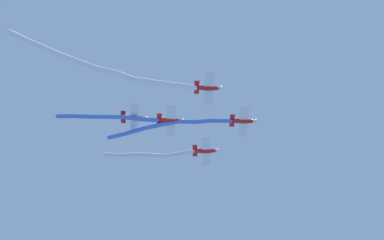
# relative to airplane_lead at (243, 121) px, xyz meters

# --- Properties ---
(airplane_lead) EXTENTS (4.84, 6.20, 1.58)m
(airplane_lead) POSITION_rel_airplane_lead_xyz_m (0.00, 0.00, 0.00)
(airplane_lead) COLOR red
(smoke_trail_lead) EXTENTS (20.20, 7.48, 1.60)m
(smoke_trail_lead) POSITION_rel_airplane_lead_xyz_m (11.44, 5.13, -0.57)
(smoke_trail_lead) COLOR #4C75DB
(airplane_left_wing) EXTENTS (4.86, 6.25, 1.58)m
(airplane_left_wing) POSITION_rel_airplane_lead_xyz_m (8.27, -2.50, -0.40)
(airplane_left_wing) COLOR red
(smoke_trail_left_wing) EXTENTS (14.12, 7.49, 1.73)m
(smoke_trail_left_wing) POSITION_rel_airplane_lead_xyz_m (17.10, 1.74, -1.15)
(smoke_trail_left_wing) COLOR white
(airplane_right_wing) EXTENTS (4.82, 6.17, 1.58)m
(airplane_right_wing) POSITION_rel_airplane_lead_xyz_m (2.51, 8.27, 0.30)
(airplane_right_wing) COLOR red
(smoke_trail_right_wing) EXTENTS (23.08, 21.67, 3.84)m
(smoke_trail_right_wing) POSITION_rel_airplane_lead_xyz_m (16.43, 18.95, 1.81)
(smoke_trail_right_wing) COLOR white
(airplane_slot) EXTENTS (4.83, 6.15, 1.58)m
(airplane_slot) POSITION_rel_airplane_lead_xyz_m (10.78, 5.76, -0.20)
(airplane_slot) COLOR red
(smoke_trail_slot) EXTENTS (15.37, 8.68, 1.29)m
(smoke_trail_slot) POSITION_rel_airplane_lead_xyz_m (19.91, 11.05, -0.13)
(smoke_trail_slot) COLOR #4C75DB
(airplane_trail) EXTENTS (4.86, 6.12, 1.58)m
(airplane_trail) POSITION_rel_airplane_lead_xyz_m (16.17, 8.65, 0.40)
(airplane_trail) COLOR red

